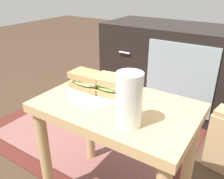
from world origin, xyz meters
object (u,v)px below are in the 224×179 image
at_px(sandwich_front, 88,81).
at_px(sandwich_back, 112,85).
at_px(beer_glass, 129,101).
at_px(tv_cabinet, 172,67).
at_px(plate, 100,92).

distance_m(sandwich_front, sandwich_back, 0.10).
height_order(sandwich_back, beer_glass, beer_glass).
height_order(tv_cabinet, beer_glass, beer_glass).
height_order(plate, beer_glass, beer_glass).
xyz_separation_m(tv_cabinet, beer_glass, (0.22, -1.04, 0.25)).
relative_size(tv_cabinet, beer_glass, 5.77).
bearing_deg(sandwich_back, tv_cabinet, 94.81).
bearing_deg(sandwich_back, beer_glass, -42.60).
height_order(tv_cabinet, plate, tv_cabinet).
height_order(tv_cabinet, sandwich_back, tv_cabinet).
relative_size(plate, sandwich_back, 1.78).
bearing_deg(sandwich_back, plate, -173.13).
bearing_deg(sandwich_front, sandwich_back, 6.87).
relative_size(sandwich_back, beer_glass, 0.86).
xyz_separation_m(plate, beer_glass, (0.20, -0.13, 0.08)).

